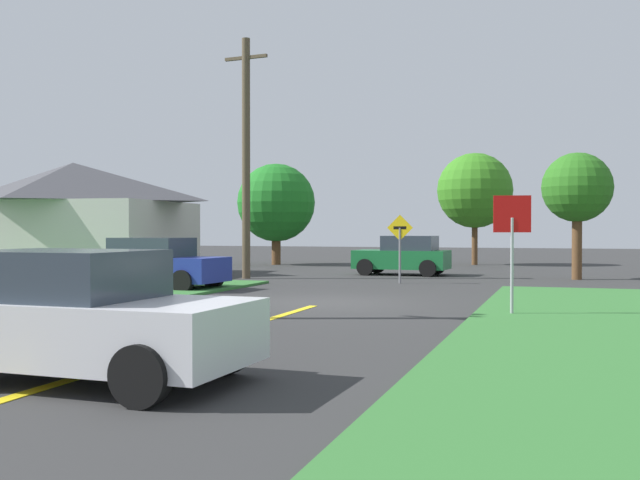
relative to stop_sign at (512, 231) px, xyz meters
name	(u,v)px	position (x,y,z in m)	size (l,w,h in m)	color
ground_plane	(326,302)	(-4.79, 1.86, -1.85)	(120.00, 120.00, 0.00)	#313131
lane_stripe_center	(172,349)	(-4.79, -6.14, -1.85)	(0.20, 14.00, 0.01)	yellow
stop_sign	(512,231)	(0.00, 0.00, 0.00)	(0.79, 0.19, 2.61)	#9EA0A8
car_approaching_junction	(404,256)	(-5.24, 13.92, -1.05)	(3.89, 2.12, 1.62)	#196B33
parked_car_near_building	(158,264)	(-11.12, 4.30, -1.05)	(4.27, 2.28, 1.62)	navy
car_behind_on_main_road	(84,316)	(-4.58, -8.70, -1.05)	(3.98, 2.26, 1.62)	silver
utility_pole_mid	(246,156)	(-10.52, 9.87, 2.84)	(1.80, 0.31, 9.16)	brown
direction_sign	(400,241)	(-4.38, 9.13, -0.37)	(0.91, 0.08, 2.39)	slate
oak_tree_left	(276,203)	(-13.56, 20.77, 1.44)	(4.15, 4.15, 5.38)	brown
pine_tree_center	(577,188)	(1.51, 13.15, 1.57)	(2.60, 2.60, 4.76)	brown
oak_tree_right	(475,191)	(-3.47, 23.85, 2.08)	(3.98, 3.98, 5.93)	brown
barn	(73,218)	(-18.74, 10.46, 0.50)	(9.20, 7.33, 4.71)	beige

